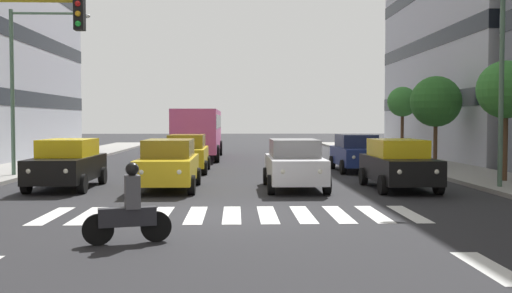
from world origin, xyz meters
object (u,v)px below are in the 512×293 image
(car_row2_0, at_px, (356,152))
(street_lamp_left, at_px, (488,43))
(car_row2_1, at_px, (187,153))
(car_0, at_px, (398,164))
(street_tree_3, at_px, (402,102))
(street_lamp_right, at_px, (26,72))
(car_1, at_px, (294,164))
(car_3, at_px, (67,163))
(street_tree_2, at_px, (436,102))
(car_2, at_px, (169,164))
(bus_behind_traffic, at_px, (199,129))
(street_tree_1, at_px, (506,90))
(motorcycle_with_rider, at_px, (129,210))

(car_row2_0, distance_m, street_lamp_left, 9.17)
(car_row2_1, bearing_deg, street_lamp_left, 144.34)
(car_0, xyz_separation_m, street_tree_3, (-4.65, -15.95, 2.60))
(street_lamp_right, bearing_deg, car_1, 158.42)
(car_row2_1, relative_size, street_lamp_right, 0.66)
(car_3, xyz_separation_m, street_tree_2, (-15.90, -8.64, 2.42))
(car_2, xyz_separation_m, car_row2_0, (-7.92, -6.97, 0.00))
(bus_behind_traffic, bearing_deg, street_tree_1, 128.29)
(car_2, height_order, motorcycle_with_rider, car_2)
(car_1, bearing_deg, street_lamp_left, 173.28)
(car_1, height_order, car_2, same)
(car_1, bearing_deg, car_2, 0.06)
(street_lamp_right, distance_m, street_tree_3, 22.06)
(car_row2_1, bearing_deg, bus_behind_traffic, -89.68)
(car_row2_0, distance_m, bus_behind_traffic, 12.56)
(car_2, distance_m, street_lamp_left, 11.48)
(car_2, bearing_deg, street_lamp_right, -33.90)
(car_1, distance_m, street_lamp_right, 11.85)
(car_1, bearing_deg, car_3, -3.23)
(car_0, height_order, car_row2_1, same)
(car_2, bearing_deg, car_row2_0, -138.63)
(car_3, bearing_deg, motorcycle_with_rider, 112.12)
(street_lamp_left, xyz_separation_m, street_tree_1, (-1.53, -1.91, -1.47))
(street_lamp_left, distance_m, street_tree_2, 10.11)
(car_row2_0, relative_size, street_tree_1, 1.00)
(street_tree_3, bearing_deg, car_2, 51.47)
(street_tree_2, distance_m, street_tree_3, 6.67)
(car_0, relative_size, bus_behind_traffic, 0.42)
(car_3, bearing_deg, street_tree_3, -136.46)
(street_tree_2, bearing_deg, street_tree_1, 89.27)
(bus_behind_traffic, height_order, street_tree_1, street_tree_1)
(car_0, height_order, car_2, same)
(car_row2_0, xyz_separation_m, motorcycle_with_rider, (7.68, 15.88, -0.24))
(street_lamp_left, bearing_deg, car_1, -6.72)
(car_2, bearing_deg, bus_behind_traffic, -90.00)
(car_3, distance_m, street_tree_3, 22.37)
(car_0, relative_size, car_row2_0, 1.00)
(motorcycle_with_rider, bearing_deg, street_lamp_left, -142.05)
(street_tree_1, distance_m, street_tree_2, 7.93)
(car_row2_0, relative_size, motorcycle_with_rider, 2.66)
(motorcycle_with_rider, height_order, street_tree_2, street_tree_2)
(car_0, relative_size, car_row2_1, 1.00)
(motorcycle_with_rider, height_order, street_tree_3, street_tree_3)
(car_0, distance_m, motorcycle_with_rider, 11.60)
(car_0, relative_size, street_tree_3, 1.04)
(car_2, relative_size, car_row2_0, 1.00)
(car_2, xyz_separation_m, street_tree_1, (-12.24, -1.17, 2.60))
(bus_behind_traffic, bearing_deg, street_lamp_left, 121.58)
(street_tree_3, bearing_deg, car_1, 62.46)
(car_row2_1, distance_m, street_tree_3, 15.53)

